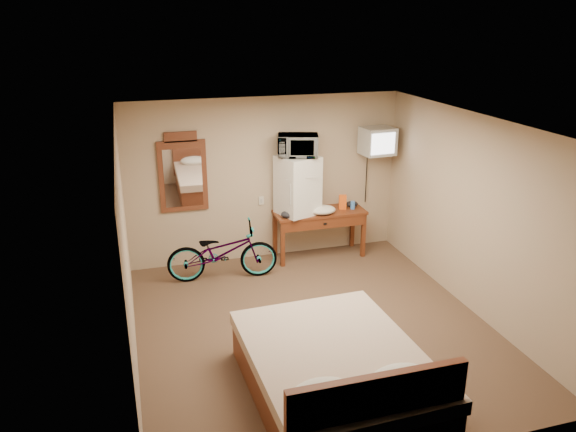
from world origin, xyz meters
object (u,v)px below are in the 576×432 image
at_px(desk, 320,219).
at_px(bicycle, 222,252).
at_px(bed, 337,375).
at_px(crt_television, 377,141).
at_px(blue_cup, 353,205).
at_px(microwave, 298,146).
at_px(wall_mirror, 183,173).
at_px(mini_fridge, 298,185).

distance_m(desk, bicycle, 1.65).
distance_m(bicycle, bed, 3.08).
relative_size(crt_television, bicycle, 0.38).
xyz_separation_m(desk, blue_cup, (0.53, -0.02, 0.18)).
relative_size(crt_television, bed, 0.27).
height_order(desk, microwave, microwave).
xyz_separation_m(crt_television, bed, (-1.92, -3.39, -1.50)).
distance_m(blue_cup, crt_television, 1.05).
bearing_deg(bicycle, crt_television, -76.29).
relative_size(desk, bed, 0.65).
height_order(desk, bed, bed).
xyz_separation_m(desk, bed, (-1.01, -3.37, -0.34)).
height_order(wall_mirror, bed, wall_mirror).
xyz_separation_m(desk, crt_television, (0.91, 0.02, 1.16)).
bearing_deg(microwave, crt_television, 15.92).
bearing_deg(mini_fridge, microwave, 56.24).
height_order(blue_cup, wall_mirror, wall_mirror).
relative_size(desk, mini_fridge, 1.60).
xyz_separation_m(wall_mirror, bicycle, (0.43, -0.62, -1.03)).
xyz_separation_m(desk, microwave, (-0.35, 0.05, 1.17)).
bearing_deg(desk, crt_television, 1.44).
height_order(mini_fridge, bed, mini_fridge).
distance_m(blue_cup, bed, 3.73).
height_order(desk, crt_television, crt_television).
relative_size(blue_cup, bed, 0.06).
distance_m(mini_fridge, bed, 3.59).
bearing_deg(bed, desk, 73.30).
bearing_deg(wall_mirror, blue_cup, -6.46).
bearing_deg(bicycle, wall_mirror, 39.91).
relative_size(mini_fridge, bed, 0.40).
height_order(microwave, wall_mirror, wall_mirror).
bearing_deg(blue_cup, bicycle, -171.21).
bearing_deg(mini_fridge, bicycle, -162.62).
xyz_separation_m(microwave, blue_cup, (0.88, -0.06, -0.99)).
xyz_separation_m(crt_television, bicycle, (-2.51, -0.37, -1.38)).
relative_size(microwave, blue_cup, 4.65).
xyz_separation_m(blue_cup, crt_television, (0.38, 0.04, 0.98)).
bearing_deg(blue_cup, mini_fridge, 176.09).
distance_m(desk, bed, 3.53).
height_order(crt_television, bed, crt_television).
distance_m(wall_mirror, bicycle, 1.28).
bearing_deg(bed, mini_fridge, 79.12).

